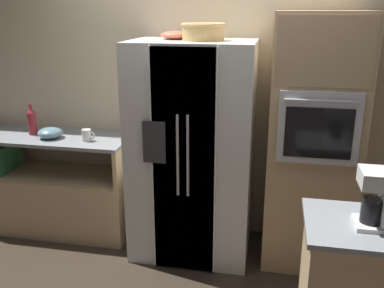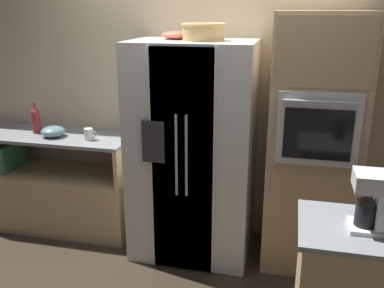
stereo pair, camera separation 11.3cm
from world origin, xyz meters
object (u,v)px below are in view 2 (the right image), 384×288
(bottle_tall, at_px, (36,120))
(fruit_bowl, at_px, (176,35))
(wall_oven, at_px, (314,144))
(mug, at_px, (89,134))
(mixing_bowl, at_px, (53,131))
(coffee_maker, at_px, (375,200))
(refrigerator, at_px, (193,151))
(wicker_basket, at_px, (203,31))

(bottle_tall, bearing_deg, fruit_bowl, -1.97)
(wall_oven, bearing_deg, mug, -178.97)
(mixing_bowl, bearing_deg, wall_oven, 0.49)
(mug, bearing_deg, fruit_bowl, 3.48)
(wall_oven, height_order, coffee_maker, wall_oven)
(mug, xyz_separation_m, mixing_bowl, (-0.35, 0.01, -0.00))
(refrigerator, distance_m, mug, 0.94)
(wall_oven, xyz_separation_m, coffee_maker, (0.26, -1.14, 0.08))
(wall_oven, distance_m, bottle_tall, 2.46)
(mug, height_order, coffee_maker, coffee_maker)
(mug, bearing_deg, bottle_tall, 170.59)
(wicker_basket, bearing_deg, refrigerator, 162.46)
(fruit_bowl, xyz_separation_m, mixing_bowl, (-1.14, -0.03, -0.85))
(wicker_basket, relative_size, mixing_bowl, 1.56)
(fruit_bowl, height_order, bottle_tall, fruit_bowl)
(wicker_basket, xyz_separation_m, coffee_maker, (1.13, -1.06, -0.77))
(refrigerator, bearing_deg, mug, 178.94)
(refrigerator, relative_size, wicker_basket, 5.36)
(wicker_basket, xyz_separation_m, mug, (-1.02, 0.04, -0.88))
(coffee_maker, bearing_deg, bottle_tall, 156.15)
(mixing_bowl, relative_size, coffee_maker, 0.67)
(fruit_bowl, distance_m, bottle_tall, 1.56)
(bottle_tall, distance_m, mug, 0.58)
(wall_oven, distance_m, mug, 1.89)
(fruit_bowl, xyz_separation_m, bottle_tall, (-1.35, 0.05, -0.77))
(wicker_basket, xyz_separation_m, bottle_tall, (-1.59, 0.14, -0.81))
(refrigerator, bearing_deg, coffee_maker, -42.01)
(mug, distance_m, mixing_bowl, 0.36)
(bottle_tall, relative_size, coffee_maker, 0.88)
(wall_oven, relative_size, bottle_tall, 7.14)
(bottle_tall, xyz_separation_m, mug, (0.57, -0.09, -0.07))
(wall_oven, bearing_deg, coffee_maker, -77.21)
(fruit_bowl, relative_size, coffee_maker, 0.73)
(mixing_bowl, height_order, coffee_maker, coffee_maker)
(refrigerator, xyz_separation_m, wall_oven, (0.95, 0.05, 0.11))
(wall_oven, relative_size, fruit_bowl, 8.62)
(wicker_basket, height_order, mug, wicker_basket)
(wicker_basket, bearing_deg, fruit_bowl, 158.92)
(wicker_basket, relative_size, fruit_bowl, 1.44)
(wicker_basket, relative_size, bottle_tall, 1.19)
(refrigerator, relative_size, wall_oven, 0.89)
(refrigerator, bearing_deg, wall_oven, 3.10)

